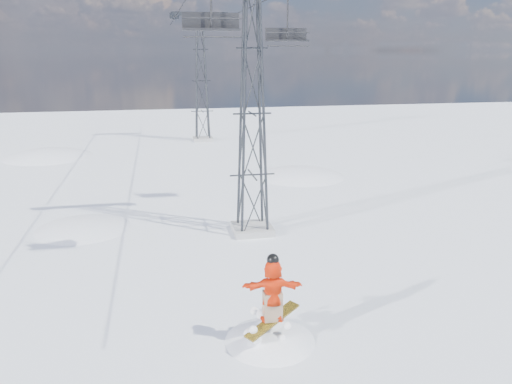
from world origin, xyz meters
TOP-DOWN VIEW (x-y plane):
  - ground at (0.00, 0.00)m, footprint 120.00×120.00m
  - snow_terrain at (-4.77, 21.24)m, footprint 39.00×37.00m
  - lift_tower_near at (0.80, 8.00)m, footprint 5.20×1.80m
  - lift_tower_far at (0.80, 33.00)m, footprint 5.20×1.80m
  - haul_cables at (0.80, 19.50)m, footprint 4.46×51.00m
  - lift_chair_near at (-1.40, 3.42)m, footprint 1.86×0.54m
  - lift_chair_mid at (3.00, 10.68)m, footprint 2.04×0.59m

SIDE VIEW (x-z plane):
  - snow_terrain at x=-4.77m, z-range -20.59..1.41m
  - ground at x=0.00m, z-range 0.00..0.00m
  - lift_tower_near at x=0.80m, z-range -0.24..11.18m
  - lift_tower_far at x=0.80m, z-range -0.24..11.18m
  - lift_chair_mid at x=3.00m, z-range 7.57..10.09m
  - lift_chair_near at x=-1.40m, z-range 7.85..10.16m
  - haul_cables at x=0.80m, z-range 10.82..10.88m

